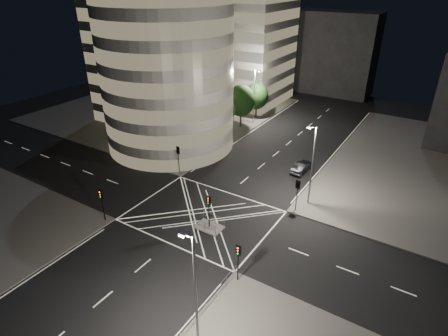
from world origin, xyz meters
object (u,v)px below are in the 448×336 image
Objects in this scene: traffic_signal_nl at (102,199)px; street_lamp_right_near at (195,289)px; traffic_signal_nr at (238,256)px; street_lamp_right_far at (312,164)px; central_island at (209,227)px; traffic_signal_fr at (297,190)px; street_lamp_left_far at (254,95)px; street_lamp_left_near at (196,125)px; traffic_signal_fl at (178,155)px; sedan at (302,167)px; traffic_signal_island at (209,206)px.

traffic_signal_nl is 0.40× the size of street_lamp_right_near.
street_lamp_right_far reaches higher than traffic_signal_nr.
traffic_signal_nr is at bearing -92.30° from street_lamp_right_far.
central_island is 12.36m from traffic_signal_nl.
traffic_signal_fr is 0.40× the size of street_lamp_left_far.
central_island is 18.52m from street_lamp_left_near.
traffic_signal_fl is 17.60m from traffic_signal_fr.
street_lamp_right_near is at bearing 100.46° from sedan.
street_lamp_left_near is 18.00m from street_lamp_left_far.
street_lamp_left_near is 32.13m from street_lamp_right_near.
traffic_signal_fr is at bearing 37.69° from traffic_signal_nl.
central_island is 0.75× the size of traffic_signal_nl.
traffic_signal_nl is 0.40× the size of street_lamp_left_far.
traffic_signal_nl is at bearing -88.06° from street_lamp_left_near.
street_lamp_right_near is at bearing -21.55° from traffic_signal_nl.
traffic_signal_nl is 36.90m from street_lamp_left_far.
street_lamp_left_far is at bearing 109.95° from central_island.
traffic_signal_fl reaches higher than central_island.
traffic_signal_fl is 1.00× the size of traffic_signal_fr.
street_lamp_right_near is (18.87, -26.00, 0.00)m from street_lamp_left_near.
traffic_signal_nr is 26.32m from street_lamp_left_near.
traffic_signal_island is at bearing 142.07° from traffic_signal_nr.
traffic_signal_nr is (6.80, -5.30, 2.84)m from central_island.
traffic_signal_island is 18.54m from sedan.
traffic_signal_island is (10.80, -8.30, 0.00)m from traffic_signal_fl.
central_island is 13.91m from traffic_signal_fl.
traffic_signal_island is 17.89m from street_lamp_left_near.
street_lamp_right_far reaches higher than traffic_signal_fl.
traffic_signal_nr is 7.69m from street_lamp_right_near.
traffic_signal_fr is at bearing 90.00° from traffic_signal_nr.
central_island is 11.10m from traffic_signal_fr.
street_lamp_left_far is at bearing -38.23° from sedan.
traffic_signal_fl is at bearing 90.00° from traffic_signal_nl.
traffic_signal_nl is 0.88× the size of sedan.
traffic_signal_fl and traffic_signal_nl have the same top height.
traffic_signal_nr is at bearing -45.87° from street_lamp_left_near.
traffic_signal_island is 13.13m from street_lamp_right_far.
traffic_signal_nr is 0.40× the size of street_lamp_right_near.
street_lamp_left_near is (-18.24, 5.20, 2.63)m from traffic_signal_fr.
traffic_signal_nr is at bearing -63.64° from street_lamp_left_far.
traffic_signal_fr is (6.80, 8.30, 2.84)m from central_island.
street_lamp_right_far is (18.87, -3.00, 0.00)m from street_lamp_left_near.
traffic_signal_nl is at bearing -153.86° from central_island.
traffic_signal_fr is 0.40× the size of street_lamp_right_near.
traffic_signal_fl is 0.88× the size of sedan.
traffic_signal_fr is at bearing 50.67° from central_island.
central_island is 0.66× the size of sedan.
street_lamp_left_far is 20.79m from sedan.
sedan is (-3.12, 9.75, -2.16)m from traffic_signal_fr.
street_lamp_right_near reaches higher than traffic_signal_fr.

